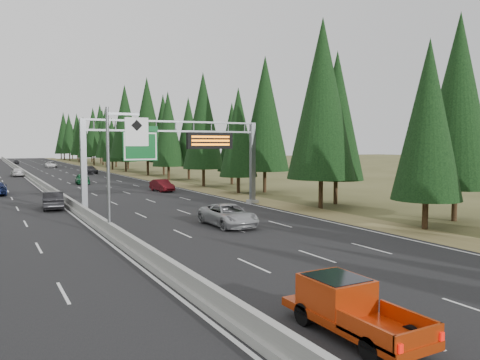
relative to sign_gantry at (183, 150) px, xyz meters
name	(u,v)px	position (x,y,z in m)	size (l,w,h in m)	color
road	(31,179)	(-8.92, 45.12, -5.23)	(32.00, 260.00, 0.08)	black
shoulder_right	(136,176)	(8.88, 45.12, -5.24)	(3.60, 260.00, 0.06)	olive
median_barrier	(30,177)	(-8.92, 45.12, -4.85)	(0.70, 260.00, 0.85)	gray
sign_gantry	(183,150)	(0.00, 0.00, 0.00)	(16.75, 0.98, 7.80)	slate
hov_sign_pole	(118,161)	(-8.33, -9.92, -0.54)	(2.80, 0.50, 8.00)	slate
tree_row_right	(164,126)	(13.15, 41.63, 3.84)	(11.62, 245.52, 18.36)	black
silver_minivan	(228,215)	(-0.78, -10.28, -4.42)	(2.55, 5.52, 1.53)	#9A9B9F
red_pickup	(344,303)	(-6.22, -28.48, -4.29)	(1.77, 4.96, 1.62)	black
car_ahead_green	(82,179)	(-3.18, 30.95, -4.42)	(1.82, 4.53, 1.54)	#124F29
car_ahead_dkred	(162,185)	(3.32, 15.22, -4.46)	(1.54, 4.40, 1.45)	#500B11
car_ahead_dkgrey	(90,170)	(2.61, 54.78, -4.44)	(2.11, 5.19, 1.51)	black
car_ahead_white	(51,165)	(-0.98, 84.46, -4.45)	(2.44, 5.30, 1.47)	white
car_ahead_far	(16,162)	(-7.30, 110.30, -4.53)	(1.55, 3.86, 1.32)	black
car_onc_near	(53,200)	(-10.42, 4.81, -4.40)	(1.66, 4.76, 1.57)	black
car_onc_white	(17,172)	(-10.42, 53.15, -4.38)	(1.91, 4.74, 1.61)	silver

